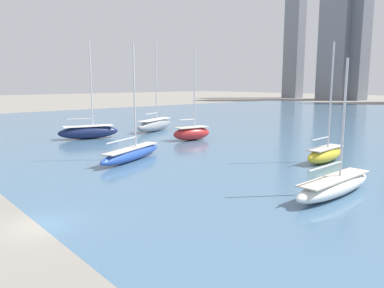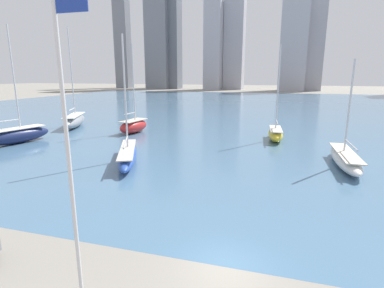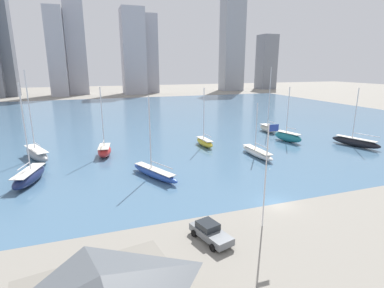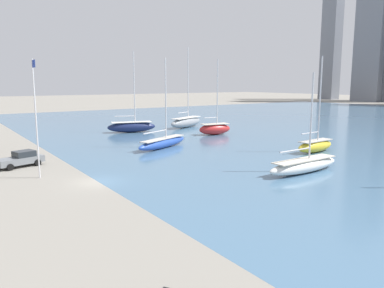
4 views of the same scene
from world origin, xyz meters
TOP-DOWN VIEW (x-y plane):
  - ground_plane at (0.00, 0.00)m, footprint 500.00×500.00m
  - harbor_water at (0.00, 70.00)m, footprint 180.00×140.00m
  - flag_pole at (-4.65, -4.18)m, footprint 1.24×0.14m
  - distant_city_skyline at (-12.90, 170.17)m, footprint 217.97×25.84m
  - sailboat_yellow at (1.77, 29.57)m, footprint 2.36×7.16m
  - sailboat_red at (-19.41, 28.99)m, footprint 3.33×6.41m
  - sailboat_blue at (-12.69, 14.37)m, footprint 6.16×10.67m
  - sailboat_white at (8.53, 18.98)m, footprint 2.22×10.19m
  - sailboat_navy at (-30.85, 18.11)m, footprint 4.79×9.33m
  - sailboat_gray at (-31.55, 30.88)m, footprint 6.39×10.53m

SIDE VIEW (x-z plane):
  - ground_plane at x=0.00m, z-range 0.00..0.00m
  - harbor_water at x=0.00m, z-range 0.00..0.00m
  - sailboat_white at x=8.53m, z-range -4.34..5.93m
  - sailboat_blue at x=-12.69m, z-range -5.51..7.16m
  - sailboat_yellow at x=1.77m, z-range -5.39..7.27m
  - sailboat_navy at x=-30.85m, z-range -6.32..8.51m
  - sailboat_red at x=-19.41m, z-range -5.54..7.75m
  - sailboat_gray at x=-31.55m, z-range -7.05..9.34m
  - flag_pole at x=-4.65m, z-range 0.49..11.95m
  - distant_city_skyline at x=-12.90m, z-range -7.15..64.66m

